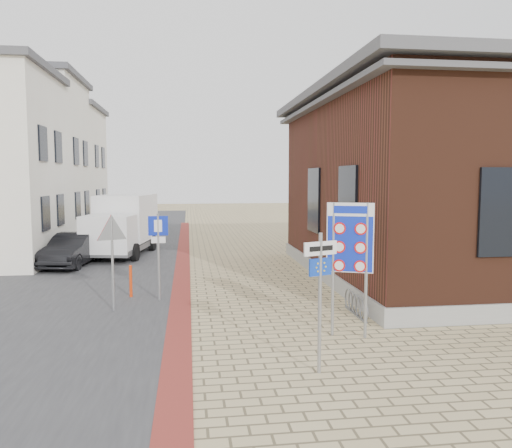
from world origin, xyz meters
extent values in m
plane|color=tan|center=(0.00, 0.00, 0.00)|extent=(120.00, 120.00, 0.00)
cube|color=#38383A|center=(-5.50, 15.00, 0.01)|extent=(7.00, 60.00, 0.02)
cube|color=maroon|center=(-2.00, 10.00, 0.01)|extent=(0.60, 40.00, 0.02)
cube|color=gray|center=(9.00, 7.00, 0.25)|extent=(12.15, 12.15, 0.50)
cube|color=#472317|center=(9.00, 7.00, 3.50)|extent=(12.00, 12.00, 6.00)
cube|color=#4C4C51|center=(9.00, 7.00, 6.65)|extent=(13.00, 13.00, 0.30)
cube|color=#4C4C51|center=(9.00, 7.00, 6.25)|extent=(12.70, 12.70, 0.15)
cube|color=black|center=(2.98, 4.00, 2.80)|extent=(0.12, 1.60, 2.40)
cube|color=black|center=(2.98, 8.00, 2.80)|extent=(0.12, 1.60, 2.40)
cube|color=black|center=(6.00, 0.98, 2.80)|extent=(1.40, 0.12, 2.20)
cube|color=black|center=(-7.48, 10.80, 2.20)|extent=(0.10, 1.10, 1.40)
cube|color=black|center=(-7.48, 13.20, 2.20)|extent=(0.10, 1.10, 1.40)
cube|color=black|center=(-7.48, 10.80, 5.00)|extent=(0.10, 1.10, 1.40)
cube|color=black|center=(-7.48, 13.20, 5.00)|extent=(0.10, 1.10, 1.40)
cube|color=white|center=(-11.00, 18.00, 4.40)|extent=(7.00, 6.00, 8.80)
cube|color=#4C4C51|center=(-11.00, 18.00, 8.95)|extent=(7.40, 6.40, 0.30)
cube|color=black|center=(-7.48, 16.80, 2.20)|extent=(0.10, 1.10, 1.40)
cube|color=black|center=(-7.48, 19.20, 2.20)|extent=(0.10, 1.10, 1.40)
cube|color=black|center=(-7.48, 16.80, 5.00)|extent=(0.10, 1.10, 1.40)
cube|color=black|center=(-7.48, 19.20, 5.00)|extent=(0.10, 1.10, 1.40)
cube|color=white|center=(-11.00, 24.00, 4.00)|extent=(7.00, 6.00, 8.00)
cube|color=#4C4C51|center=(-11.00, 24.00, 8.15)|extent=(7.40, 6.40, 0.30)
cube|color=black|center=(-7.48, 22.80, 2.20)|extent=(0.10, 1.10, 1.40)
cube|color=black|center=(-7.48, 25.20, 2.20)|extent=(0.10, 1.10, 1.40)
cube|color=black|center=(-7.48, 22.80, 5.00)|extent=(0.10, 1.10, 1.40)
cube|color=black|center=(-7.48, 25.20, 5.00)|extent=(0.10, 1.10, 1.40)
torus|color=slate|center=(2.65, 1.60, 0.28)|extent=(0.04, 0.60, 0.60)
torus|color=slate|center=(2.65, 1.90, 0.28)|extent=(0.04, 0.60, 0.60)
torus|color=slate|center=(2.65, 2.20, 0.28)|extent=(0.04, 0.60, 0.60)
torus|color=slate|center=(2.65, 2.50, 0.28)|extent=(0.04, 0.60, 0.60)
torus|color=slate|center=(2.65, 2.80, 0.28)|extent=(0.04, 0.60, 0.60)
cube|color=slate|center=(2.65, 2.20, 0.02)|extent=(0.08, 1.60, 0.04)
imported|color=black|center=(-6.50, 10.99, 0.67)|extent=(2.05, 4.27, 1.35)
cube|color=slate|center=(-4.83, 13.44, 0.45)|extent=(2.94, 5.62, 0.25)
cube|color=white|center=(-5.14, 11.59, 1.24)|extent=(2.33, 2.00, 1.58)
cube|color=black|center=(-5.26, 10.86, 1.53)|extent=(1.87, 0.39, 0.79)
cube|color=white|center=(-4.68, 14.32, 1.73)|extent=(2.74, 3.88, 2.18)
cylinder|color=black|center=(-6.12, 12.05, 0.40)|extent=(0.38, 0.82, 0.79)
cylinder|color=black|center=(-4.07, 11.71, 0.40)|extent=(0.38, 0.82, 0.79)
cylinder|color=black|center=(-5.59, 15.18, 0.40)|extent=(0.38, 0.82, 0.79)
cylinder|color=black|center=(-3.54, 14.83, 0.40)|extent=(0.38, 0.82, 0.79)
cylinder|color=gray|center=(1.54, 0.64, 1.55)|extent=(0.07, 0.07, 3.09)
cylinder|color=gray|center=(2.23, 0.36, 1.55)|extent=(0.07, 0.07, 3.09)
cube|color=white|center=(1.89, 0.50, 2.29)|extent=(0.99, 0.44, 1.59)
cube|color=#0F26BB|center=(1.89, 0.50, 2.29)|extent=(0.96, 0.43, 1.55)
cube|color=white|center=(1.89, 0.50, 2.93)|extent=(0.96, 0.43, 0.30)
cylinder|color=gray|center=(0.66, -1.50, 1.32)|extent=(0.07, 0.07, 2.64)
cube|color=white|center=(0.66, -1.50, 2.36)|extent=(0.68, 0.29, 0.25)
cube|color=#0F38B7|center=(0.66, -1.50, 2.01)|extent=(0.47, 0.21, 0.32)
cylinder|color=gray|center=(-2.62, 4.50, 1.30)|extent=(0.07, 0.07, 2.60)
cube|color=#0E24AD|center=(-2.62, 4.50, 2.24)|extent=(0.57, 0.04, 0.57)
cube|color=white|center=(-2.62, 4.50, 1.82)|extent=(0.42, 0.04, 0.19)
cylinder|color=gray|center=(-3.80, 3.50, 1.26)|extent=(0.07, 0.07, 2.52)
cylinder|color=red|center=(-3.50, 5.00, 0.50)|extent=(0.11, 0.11, 0.99)
camera|label=1|loc=(-1.74, -10.31, 3.65)|focal=35.00mm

